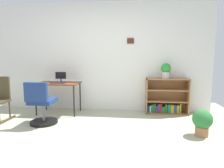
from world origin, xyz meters
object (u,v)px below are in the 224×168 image
at_px(keyboard, 58,83).
at_px(potted_plant_on_shelf, 166,70).
at_px(office_chair, 42,106).
at_px(bookshelf_low, 166,98).
at_px(desk, 58,85).
at_px(potted_plant_floor, 202,121).
at_px(monitor, 61,77).

bearing_deg(keyboard, potted_plant_on_shelf, 7.63).
height_order(office_chair, bookshelf_low, office_chair).
bearing_deg(desk, potted_plant_on_shelf, 5.28).
bearing_deg(potted_plant_on_shelf, keyboard, -172.37).
bearing_deg(office_chair, potted_plant_on_shelf, 22.26).
xyz_separation_m(potted_plant_on_shelf, potted_plant_floor, (0.40, -1.23, -0.74)).
distance_m(monitor, potted_plant_on_shelf, 2.36).
bearing_deg(monitor, potted_plant_floor, -20.77).
bearing_deg(potted_plant_on_shelf, bookshelf_low, 56.44).
distance_m(keyboard, potted_plant_on_shelf, 2.40).
xyz_separation_m(keyboard, potted_plant_on_shelf, (2.37, 0.32, 0.27)).
bearing_deg(office_chair, potted_plant_floor, -4.72).
xyz_separation_m(desk, potted_plant_on_shelf, (2.39, 0.22, 0.34)).
xyz_separation_m(desk, potted_plant_floor, (2.80, -1.01, -0.40)).
bearing_deg(office_chair, desk, 87.63).
height_order(monitor, potted_plant_on_shelf, potted_plant_on_shelf).
bearing_deg(monitor, desk, -143.06).
distance_m(keyboard, office_chair, 0.77).
bearing_deg(potted_plant_on_shelf, desk, -174.72).
bearing_deg(bookshelf_low, monitor, -174.26).
distance_m(desk, potted_plant_on_shelf, 2.43).
bearing_deg(desk, office_chair, -92.37).
height_order(desk, potted_plant_floor, desk).
xyz_separation_m(monitor, keyboard, (-0.02, -0.13, -0.11)).
bearing_deg(office_chair, monitor, 84.28).
height_order(potted_plant_on_shelf, potted_plant_floor, potted_plant_on_shelf).
distance_m(desk, keyboard, 0.12).
bearing_deg(potted_plant_on_shelf, potted_plant_floor, -71.77).
height_order(desk, keyboard, keyboard).
height_order(keyboard, bookshelf_low, bookshelf_low).
relative_size(monitor, keyboard, 0.72).
bearing_deg(bookshelf_low, keyboard, -171.20).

